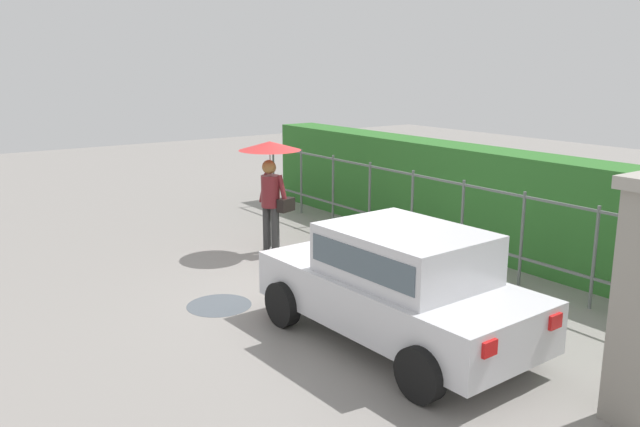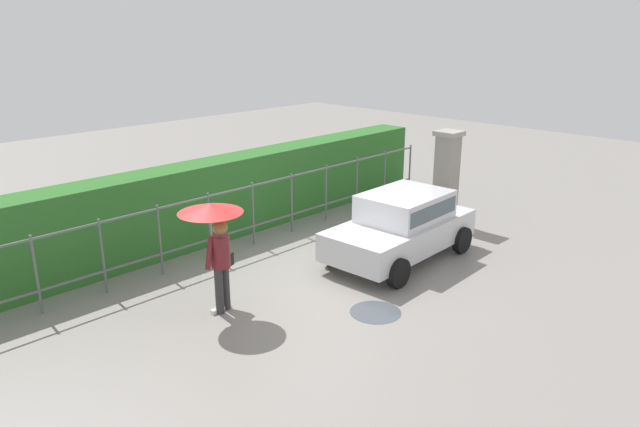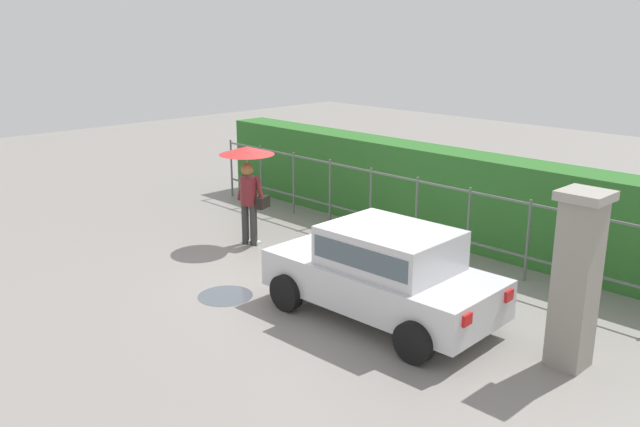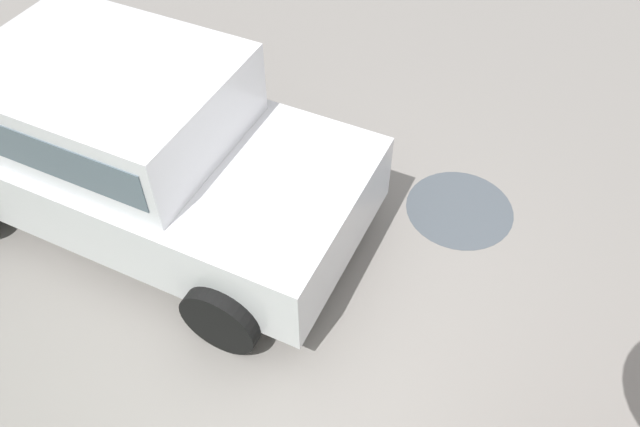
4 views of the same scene
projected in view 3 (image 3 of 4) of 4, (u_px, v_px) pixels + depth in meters
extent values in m
plane|color=gray|center=(327.00, 279.00, 12.08)|extent=(40.00, 40.00, 0.00)
cube|color=silver|center=(381.00, 282.00, 10.36)|extent=(3.76, 1.78, 0.60)
cube|color=silver|center=(390.00, 248.00, 10.10)|extent=(1.95, 1.51, 0.60)
cube|color=#4C5B66|center=(390.00, 246.00, 10.09)|extent=(1.80, 1.52, 0.33)
cylinder|color=black|center=(286.00, 292.00, 10.69)|extent=(0.61, 0.20, 0.60)
cylinder|color=black|center=(355.00, 266.00, 11.86)|extent=(0.61, 0.20, 0.60)
cylinder|color=black|center=(414.00, 342.00, 9.03)|extent=(0.61, 0.20, 0.60)
cylinder|color=black|center=(479.00, 306.00, 10.20)|extent=(0.61, 0.20, 0.60)
cube|color=red|center=(467.00, 320.00, 8.71)|extent=(0.07, 0.20, 0.16)
cube|color=red|center=(508.00, 296.00, 9.47)|extent=(0.07, 0.20, 0.16)
cylinder|color=#333333|center=(245.00, 224.00, 13.88)|extent=(0.15, 0.15, 0.86)
cylinder|color=#333333|center=(254.00, 225.00, 13.80)|extent=(0.15, 0.15, 0.86)
cube|color=white|center=(248.00, 241.00, 14.04)|extent=(0.26, 0.10, 0.08)
cube|color=white|center=(256.00, 242.00, 13.96)|extent=(0.26, 0.10, 0.08)
cylinder|color=maroon|center=(248.00, 191.00, 13.64)|extent=(0.34, 0.34, 0.58)
sphere|color=#DBAD89|center=(248.00, 170.00, 13.53)|extent=(0.22, 0.22, 0.22)
sphere|color=olive|center=(247.00, 169.00, 13.49)|extent=(0.25, 0.25, 0.25)
cylinder|color=maroon|center=(241.00, 187.00, 13.80)|extent=(0.24, 0.16, 0.56)
cylinder|color=maroon|center=(260.00, 190.00, 13.61)|extent=(0.24, 0.16, 0.56)
cylinder|color=#B2B2B7|center=(247.00, 173.00, 13.67)|extent=(0.02, 0.02, 0.77)
cone|color=red|center=(247.00, 150.00, 13.54)|extent=(1.13, 1.13, 0.16)
cube|color=black|center=(263.00, 202.00, 13.70)|extent=(0.26, 0.37, 0.24)
cube|color=gray|center=(576.00, 285.00, 8.73)|extent=(0.48, 0.48, 2.30)
cube|color=#9E998E|center=(586.00, 195.00, 8.40)|extent=(0.60, 0.60, 0.12)
cylinder|color=#59605B|center=(231.00, 168.00, 17.71)|extent=(0.05, 0.05, 1.50)
cylinder|color=#59605B|center=(261.00, 175.00, 16.86)|extent=(0.05, 0.05, 1.50)
cylinder|color=#59605B|center=(294.00, 183.00, 16.02)|extent=(0.05, 0.05, 1.50)
cylinder|color=#59605B|center=(330.00, 192.00, 15.17)|extent=(0.05, 0.05, 1.50)
cylinder|color=#59605B|center=(371.00, 202.00, 14.32)|extent=(0.05, 0.05, 1.50)
cylinder|color=#59605B|center=(416.00, 213.00, 13.47)|extent=(0.05, 0.05, 1.50)
cylinder|color=#59605B|center=(468.00, 226.00, 12.63)|extent=(0.05, 0.05, 1.50)
cylinder|color=#59605B|center=(527.00, 241.00, 11.78)|extent=(0.05, 0.05, 1.50)
cylinder|color=#59605B|center=(596.00, 258.00, 10.93)|extent=(0.05, 0.05, 1.50)
cube|color=#59605B|center=(418.00, 181.00, 13.29)|extent=(12.30, 0.03, 0.04)
cube|color=#59605B|center=(416.00, 228.00, 13.56)|extent=(12.30, 0.03, 0.04)
cube|color=#2D6B28|center=(447.00, 195.00, 14.11)|extent=(13.30, 0.90, 1.90)
cylinder|color=#4C545B|center=(225.00, 296.00, 11.32)|extent=(0.93, 0.93, 0.00)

